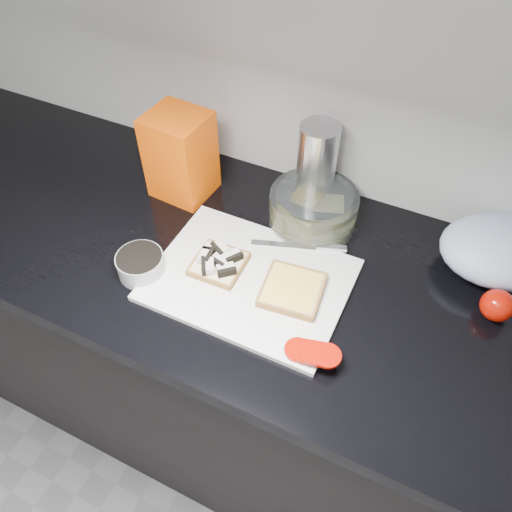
{
  "coord_description": "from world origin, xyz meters",
  "views": [
    {
      "loc": [
        0.16,
        0.56,
        1.71
      ],
      "look_at": [
        -0.14,
        1.17,
        0.95
      ],
      "focal_mm": 35.0,
      "sensor_mm": 36.0,
      "label": 1
    }
  ],
  "objects_px": {
    "glass_bowl": "(313,209)",
    "steel_canister": "(316,167)",
    "cutting_board": "(250,280)",
    "bread_bag": "(181,155)"
  },
  "relations": [
    {
      "from": "glass_bowl",
      "to": "steel_canister",
      "type": "bearing_deg",
      "value": 110.22
    },
    {
      "from": "cutting_board",
      "to": "steel_canister",
      "type": "relative_size",
      "value": 1.88
    },
    {
      "from": "cutting_board",
      "to": "glass_bowl",
      "type": "bearing_deg",
      "value": 76.89
    },
    {
      "from": "cutting_board",
      "to": "bread_bag",
      "type": "height_order",
      "value": "bread_bag"
    },
    {
      "from": "glass_bowl",
      "to": "bread_bag",
      "type": "height_order",
      "value": "bread_bag"
    },
    {
      "from": "glass_bowl",
      "to": "bread_bag",
      "type": "bearing_deg",
      "value": -175.09
    },
    {
      "from": "cutting_board",
      "to": "bread_bag",
      "type": "distance_m",
      "value": 0.35
    },
    {
      "from": "glass_bowl",
      "to": "steel_canister",
      "type": "distance_m",
      "value": 0.1
    },
    {
      "from": "cutting_board",
      "to": "bread_bag",
      "type": "relative_size",
      "value": 1.92
    },
    {
      "from": "glass_bowl",
      "to": "bread_bag",
      "type": "distance_m",
      "value": 0.33
    }
  ]
}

